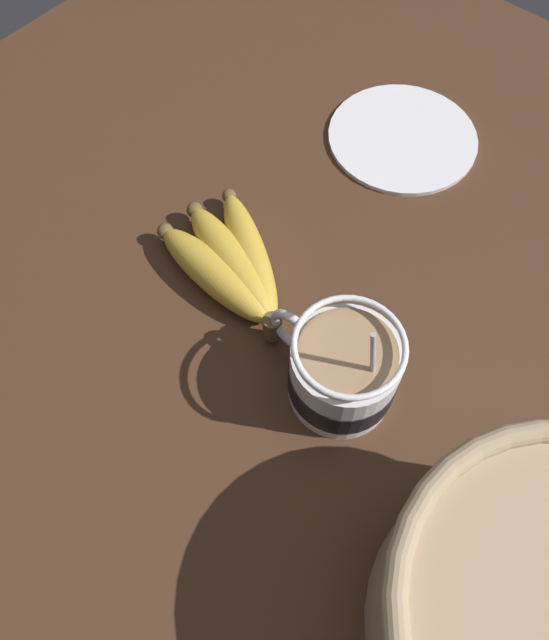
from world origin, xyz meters
The scene contains 4 objects.
table centered at (0.00, 0.00, 1.93)cm, with size 132.70×132.70×3.85cm.
coffee_mug centered at (-3.53, 0.43, 8.31)cm, with size 14.29×10.55×14.46cm.
banana_bunch centered at (14.14, -3.32, 5.90)cm, with size 19.35×13.48×4.37cm.
small_plate centered at (11.42, -32.80, 4.15)cm, with size 19.03×19.03×0.60cm.
Camera 1 is at (-14.49, 22.80, 62.50)cm, focal length 35.00 mm.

